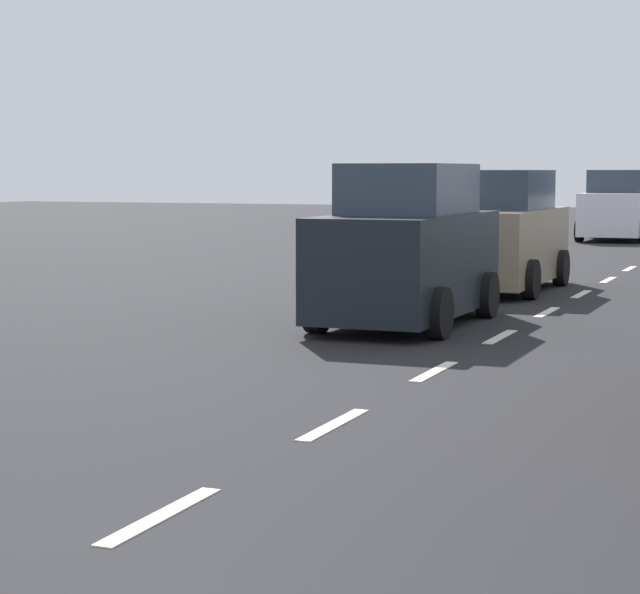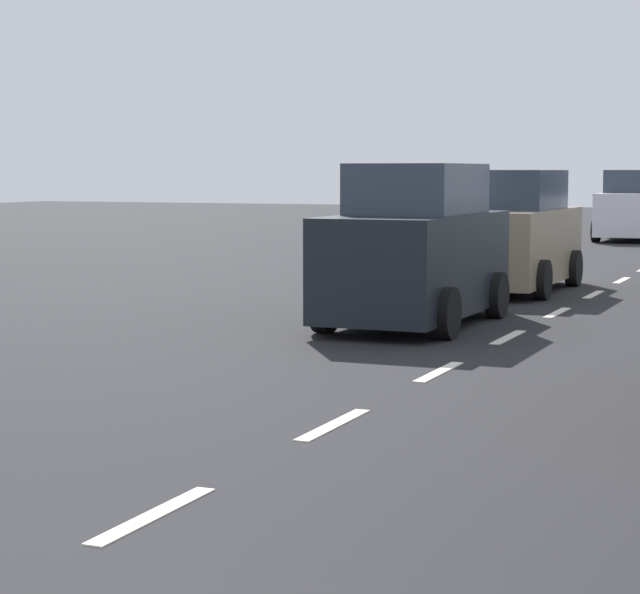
% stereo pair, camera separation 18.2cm
% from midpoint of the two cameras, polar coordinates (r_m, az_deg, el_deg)
% --- Properties ---
extents(ground_plane, '(96.00, 96.00, 0.00)m').
position_cam_midpoint_polar(ground_plane, '(25.29, 14.10, 0.79)').
color(ground_plane, black).
extents(car_oncoming_third, '(2.09, 4.20, 2.18)m').
position_cam_midpoint_polar(car_oncoming_third, '(39.45, 14.49, 4.02)').
color(car_oncoming_third, silver).
rests_on(car_oncoming_third, ground).
extents(car_oncoming_lead, '(1.91, 4.04, 2.26)m').
position_cam_midpoint_polar(car_oncoming_lead, '(17.28, 4.75, 2.16)').
color(car_oncoming_lead, black).
rests_on(car_oncoming_lead, ground).
extents(car_oncoming_second, '(2.00, 4.30, 2.17)m').
position_cam_midpoint_polar(car_oncoming_second, '(22.44, 9.03, 2.86)').
color(car_oncoming_second, gray).
rests_on(car_oncoming_second, ground).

